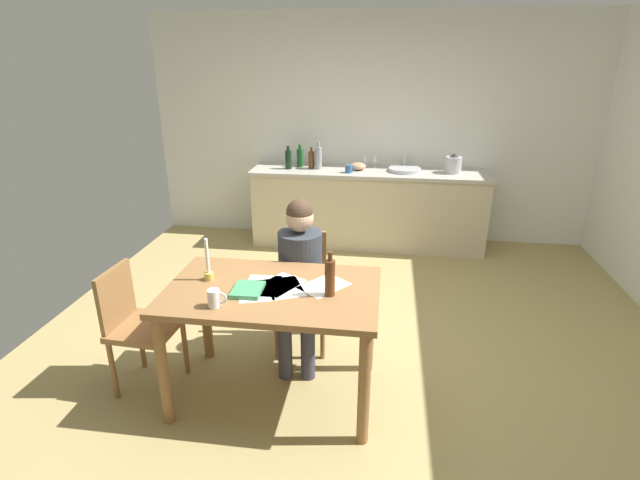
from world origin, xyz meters
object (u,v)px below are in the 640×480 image
(bottle_vinegar, at_px, (300,157))
(mixing_bowl, at_px, (358,166))
(sink_unit, at_px, (405,169))
(wine_glass_near_sink, at_px, (375,158))
(bottle_oil, at_px, (288,159))
(wine_bottle_on_table, at_px, (330,277))
(book_magazine, at_px, (248,290))
(bottle_sauce, at_px, (318,158))
(bottle_wine_red, at_px, (311,159))
(stovetop_kettle, at_px, (453,164))
(candlestick, at_px, (208,268))
(wine_glass_by_kettle, at_px, (365,158))
(person_seated, at_px, (300,271))
(chair_side_empty, at_px, (137,323))
(teacup_on_counter, at_px, (349,169))
(chair_at_table, at_px, (302,284))
(dining_table, at_px, (273,305))
(coffee_mug, at_px, (215,298))

(bottle_vinegar, relative_size, mixing_bowl, 1.40)
(sink_unit, distance_m, wine_glass_near_sink, 0.38)
(bottle_oil, bearing_deg, wine_bottle_on_table, -73.74)
(book_magazine, height_order, bottle_sauce, bottle_sauce)
(wine_bottle_on_table, bearing_deg, bottle_wine_red, 101.06)
(mixing_bowl, bearing_deg, wine_glass_near_sink, 37.44)
(stovetop_kettle, distance_m, wine_glass_near_sink, 0.89)
(candlestick, relative_size, bottle_vinegar, 1.09)
(book_magazine, bearing_deg, bottle_oil, 95.17)
(candlestick, xyz_separation_m, mixing_bowl, (0.76, 2.78, 0.07))
(wine_glass_by_kettle, bearing_deg, person_seated, -97.59)
(candlestick, bearing_deg, wine_glass_near_sink, 71.96)
(bottle_vinegar, bearing_deg, sink_unit, -3.49)
(chair_side_empty, xyz_separation_m, sink_unit, (1.79, 2.86, 0.44))
(book_magazine, xyz_separation_m, bottle_vinegar, (-0.21, 2.98, 0.21))
(chair_side_empty, bearing_deg, teacup_on_counter, 66.67)
(bottle_oil, xyz_separation_m, stovetop_kettle, (1.86, 0.05, -0.01))
(chair_at_table, distance_m, person_seated, 0.23)
(sink_unit, bearing_deg, dining_table, -106.99)
(stovetop_kettle, bearing_deg, bottle_sauce, -179.59)
(stovetop_kettle, distance_m, wine_glass_by_kettle, 1.00)
(mixing_bowl, bearing_deg, bottle_sauce, -177.64)
(teacup_on_counter, bearing_deg, bottle_wine_red, 159.77)
(bottle_oil, bearing_deg, coffee_mug, -86.44)
(dining_table, distance_m, bottle_oil, 2.84)
(teacup_on_counter, bearing_deg, bottle_sauce, 159.13)
(bottle_wine_red, xyz_separation_m, teacup_on_counter, (0.45, -0.17, -0.06))
(wine_bottle_on_table, distance_m, bottle_vinegar, 3.03)
(dining_table, height_order, bottle_wine_red, bottle_wine_red)
(chair_side_empty, xyz_separation_m, wine_glass_by_kettle, (1.33, 3.01, 0.53))
(teacup_on_counter, bearing_deg, bottle_oil, 172.29)
(bottle_wine_red, bearing_deg, bottle_vinegar, 156.93)
(chair_at_table, bearing_deg, bottle_vinegar, 100.41)
(bottle_oil, distance_m, wine_glass_by_kettle, 0.89)
(bottle_sauce, height_order, mixing_bowl, bottle_sauce)
(chair_side_empty, xyz_separation_m, coffee_mug, (0.65, -0.24, 0.36))
(wine_glass_near_sink, relative_size, teacup_on_counter, 1.32)
(chair_at_table, xyz_separation_m, wine_glass_by_kettle, (0.34, 2.33, 0.51))
(chair_at_table, relative_size, chair_side_empty, 1.03)
(sink_unit, bearing_deg, candlestick, -115.04)
(dining_table, xyz_separation_m, bottle_sauce, (-0.12, 2.82, 0.36))
(person_seated, bearing_deg, bottle_oil, 103.29)
(wine_glass_by_kettle, bearing_deg, wine_glass_near_sink, 0.00)
(wine_glass_near_sink, bearing_deg, bottle_sauce, -165.87)
(chair_side_empty, height_order, stovetop_kettle, stovetop_kettle)
(coffee_mug, height_order, wine_glass_by_kettle, wine_glass_by_kettle)
(person_seated, bearing_deg, bottle_sauce, 94.80)
(candlestick, xyz_separation_m, wine_glass_near_sink, (0.95, 2.92, 0.14))
(mixing_bowl, xyz_separation_m, wine_glass_by_kettle, (0.07, 0.14, 0.07))
(bottle_sauce, relative_size, wine_glass_near_sink, 2.01)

